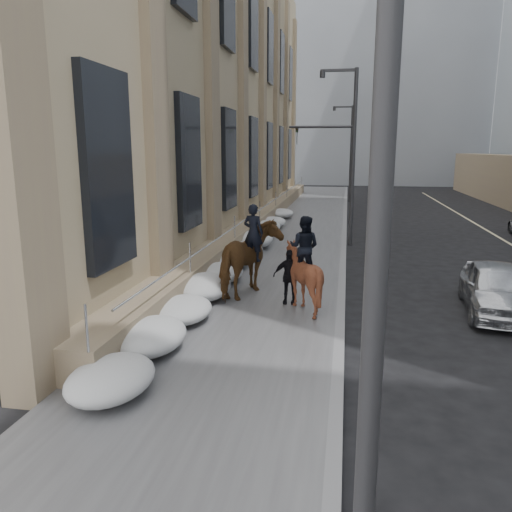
{
  "coord_description": "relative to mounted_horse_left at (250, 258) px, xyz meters",
  "views": [
    {
      "loc": [
        2.66,
        -9.71,
        4.47
      ],
      "look_at": [
        0.36,
        2.96,
        1.7
      ],
      "focal_mm": 35.0,
      "sensor_mm": 36.0,
      "label": 1
    }
  ],
  "objects": [
    {
      "name": "ground",
      "position": [
        0.12,
        -4.62,
        -1.27
      ],
      "size": [
        140.0,
        140.0,
        0.0
      ],
      "primitive_type": "plane",
      "color": "black",
      "rests_on": "ground"
    },
    {
      "name": "sidewalk",
      "position": [
        0.12,
        5.38,
        -1.21
      ],
      "size": [
        5.0,
        80.0,
        0.12
      ],
      "primitive_type": "cube",
      "color": "#49494B",
      "rests_on": "ground"
    },
    {
      "name": "curb",
      "position": [
        2.74,
        5.38,
        -1.21
      ],
      "size": [
        0.24,
        80.0,
        0.12
      ],
      "primitive_type": "cube",
      "color": "slate",
      "rests_on": "ground"
    },
    {
      "name": "limestone_building",
      "position": [
        -5.14,
        15.34,
        7.63
      ],
      "size": [
        6.1,
        44.0,
        18.0
      ],
      "color": "#9C8C66",
      "rests_on": "ground"
    },
    {
      "name": "bg_building_mid",
      "position": [
        4.12,
        55.38,
        12.73
      ],
      "size": [
        30.0,
        12.0,
        28.0
      ],
      "primitive_type": "cube",
      "color": "slate",
      "rests_on": "ground"
    },
    {
      "name": "bg_building_far",
      "position": [
        -5.88,
        67.38,
        8.73
      ],
      "size": [
        24.0,
        12.0,
        20.0
      ],
      "primitive_type": "cube",
      "color": "gray",
      "rests_on": "ground"
    },
    {
      "name": "streetlight_near",
      "position": [
        2.86,
        -10.62,
        3.31
      ],
      "size": [
        1.71,
        0.24,
        8.0
      ],
      "color": "#2D2D30",
      "rests_on": "ground"
    },
    {
      "name": "streetlight_mid",
      "position": [
        2.86,
        9.38,
        3.31
      ],
      "size": [
        1.71,
        0.24,
        8.0
      ],
      "color": "#2D2D30",
      "rests_on": "ground"
    },
    {
      "name": "streetlight_far",
      "position": [
        2.86,
        29.38,
        3.31
      ],
      "size": [
        1.71,
        0.24,
        8.0
      ],
      "color": "#2D2D30",
      "rests_on": "ground"
    },
    {
      "name": "traffic_signal",
      "position": [
        2.19,
        17.38,
        2.73
      ],
      "size": [
        4.1,
        0.22,
        6.0
      ],
      "color": "#2D2D30",
      "rests_on": "ground"
    },
    {
      "name": "snow_bank",
      "position": [
        -1.3,
        3.49,
        -0.8
      ],
      "size": [
        1.7,
        18.1,
        0.76
      ],
      "color": "silver",
      "rests_on": "sidewalk"
    },
    {
      "name": "mounted_horse_left",
      "position": [
        0.0,
        0.0,
        0.0
      ],
      "size": [
        1.83,
        2.84,
        2.76
      ],
      "rotation": [
        0.0,
        0.0,
        2.88
      ],
      "color": "#462C15",
      "rests_on": "sidewalk"
    },
    {
      "name": "mounted_horse_right",
      "position": [
        1.67,
        -1.04,
        -0.1
      ],
      "size": [
        1.76,
        1.91,
        2.58
      ],
      "rotation": [
        0.0,
        0.0,
        2.95
      ],
      "color": "#512717",
      "rests_on": "sidewalk"
    },
    {
      "name": "pedestrian",
      "position": [
        1.25,
        -0.62,
        -0.36
      ],
      "size": [
        0.93,
        0.39,
        1.58
      ],
      "primitive_type": "imported",
      "rotation": [
        0.0,
        0.0,
        -0.01
      ],
      "color": "black",
      "rests_on": "sidewalk"
    },
    {
      "name": "car_silver",
      "position": [
        6.95,
        -0.09,
        -0.57
      ],
      "size": [
        2.09,
        4.3,
        1.42
      ],
      "primitive_type": "imported",
      "rotation": [
        0.0,
        0.0,
        -0.1
      ],
      "color": "#B6B9BF",
      "rests_on": "ground"
    }
  ]
}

